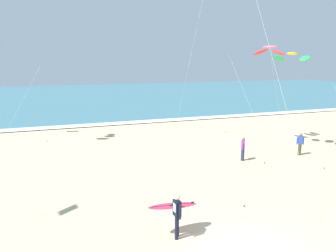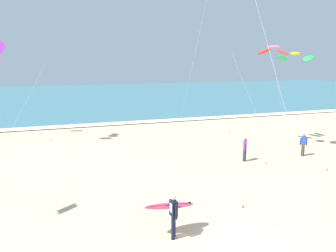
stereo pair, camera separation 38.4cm
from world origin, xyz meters
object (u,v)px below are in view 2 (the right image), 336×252
Objects in this scene: kite_arc_rose_high at (273,50)px; surfer_lead at (172,210)px; kite_diamond_violet_far at (1,49)px; kite_arc_golden_close at (295,57)px; bystander_purple_top at (245,149)px; bystander_blue_top at (303,145)px.

surfer_lead is at bearing -137.72° from kite_arc_rose_high.
kite_diamond_violet_far reaches higher than kite_arc_golden_close.
kite_arc_golden_close is at bearing 14.99° from bystander_purple_top.
kite_diamond_violet_far is (-8.22, 19.11, 6.34)m from surfer_lead.
kite_arc_golden_close is (0.08, -2.40, -0.51)m from kite_arc_rose_high.
kite_arc_golden_close is 6.07m from bystander_blue_top.
surfer_lead reaches higher than bystander_blue_top.
surfer_lead is 0.27× the size of kite_arc_rose_high.
kite_arc_golden_close is 4.43× the size of bystander_blue_top.
bystander_purple_top is at bearing -165.01° from kite_arc_golden_close.
kite_arc_golden_close is 7.44m from bystander_purple_top.
bystander_blue_top is at bearing 29.99° from surfer_lead.
kite_arc_rose_high reaches higher than surfer_lead.
kite_diamond_violet_far reaches higher than surfer_lead.
kite_arc_rose_high is 2.46m from kite_arc_golden_close.
kite_diamond_violet_far reaches higher than kite_arc_rose_high.
bystander_blue_top is (0.07, -1.41, -5.90)m from kite_arc_golden_close.
kite_arc_golden_close reaches higher than bystander_purple_top.
kite_diamond_violet_far is at bearing 142.53° from bystander_purple_top.
kite_arc_rose_high is (19.95, -8.43, -0.15)m from kite_diamond_violet_far.
kite_diamond_violet_far reaches higher than bystander_blue_top.
kite_arc_rose_high is 4.78× the size of bystander_purple_top.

